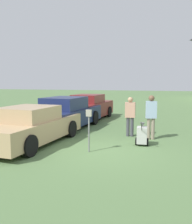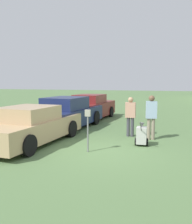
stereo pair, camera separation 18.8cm
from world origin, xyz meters
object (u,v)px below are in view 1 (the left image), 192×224
object	(u,v)px
parking_meter	(89,123)
equipment_cart	(142,135)
parked_car_maroon	(89,108)
parked_car_tan	(31,126)
person_supervisor	(151,114)
person_worker	(130,114)
parked_car_navy	(66,114)

from	to	relation	value
parking_meter	equipment_cart	xyz separation A→B (m)	(1.56, 1.39, -0.59)
parked_car_maroon	parking_meter	xyz separation A→B (m)	(2.45, -6.91, 0.26)
parked_car_tan	person_supervisor	bearing A→B (deg)	28.10
person_supervisor	equipment_cart	world-z (taller)	person_supervisor
person_worker	person_supervisor	distance (m)	0.95
parking_meter	person_worker	size ratio (longest dim) A/B	0.84
person_supervisor	equipment_cart	bearing A→B (deg)	64.73
person_supervisor	parked_car_navy	bearing A→B (deg)	-28.81
person_supervisor	person_worker	bearing A→B (deg)	-33.14
person_supervisor	parked_car_tan	bearing A→B (deg)	11.55
person_worker	person_supervisor	xyz separation A→B (m)	(0.90, -0.30, 0.07)
parked_car_maroon	person_supervisor	size ratio (longest dim) A/B	2.64
person_supervisor	equipment_cart	xyz separation A→B (m)	(-0.21, -1.10, -0.63)
parked_car_maroon	equipment_cart	world-z (taller)	parked_car_maroon
parked_car_maroon	parking_meter	world-z (taller)	parked_car_maroon
parked_car_tan	person_supervisor	xyz separation A→B (m)	(4.21, 2.08, 0.36)
parked_car_tan	person_worker	bearing A→B (deg)	37.52
parked_car_navy	person_worker	world-z (taller)	person_worker
person_worker	person_supervisor	world-z (taller)	person_supervisor
parked_car_maroon	equipment_cart	bearing A→B (deg)	-52.18
parking_meter	equipment_cart	distance (m)	2.17
parking_meter	parked_car_tan	bearing A→B (deg)	170.36
equipment_cart	parked_car_tan	bearing A→B (deg)	-171.01
equipment_cart	parking_meter	bearing A→B (deg)	-142.99
equipment_cart	parked_car_navy	bearing A→B (deg)	146.97
person_worker	equipment_cart	xyz separation A→B (m)	(0.69, -1.40, -0.57)
person_worker	equipment_cart	world-z (taller)	person_worker
parked_car_tan	equipment_cart	distance (m)	4.13
parking_meter	person_worker	distance (m)	2.92
parked_car_tan	equipment_cart	bearing A→B (deg)	15.54
parked_car_navy	equipment_cart	xyz separation A→B (m)	(4.01, -2.16, -0.34)
parked_car_navy	equipment_cart	size ratio (longest dim) A/B	5.26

